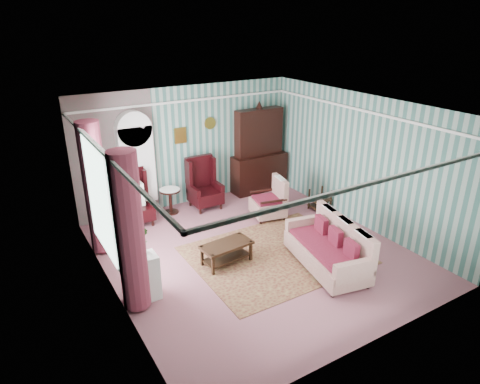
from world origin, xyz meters
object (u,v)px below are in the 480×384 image
dresser_hutch (260,148)px  round_side_table (171,201)px  coffee_table (227,253)px  wingback_left (134,199)px  seated_woman (135,200)px  bookcase (138,171)px  wingback_right (205,184)px  plant_stand (142,278)px  sofa (327,246)px  floral_armchair (268,198)px  nest_table (320,199)px

dresser_hutch → round_side_table: 2.75m
dresser_hutch → coffee_table: size_ratio=2.41×
dresser_hutch → wingback_left: bearing=-175.6°
dresser_hutch → seated_woman: (-3.50, -0.27, -0.59)m
bookcase → wingback_right: bearing=-14.6°
bookcase → coffee_table: bearing=-76.6°
round_side_table → coffee_table: (0.04, -2.65, -0.09)m
plant_stand → sofa: 3.36m
plant_stand → floral_armchair: (3.56, 1.51, 0.08)m
bookcase → round_side_table: 1.07m
nest_table → plant_stand: size_ratio=0.68×
seated_woman → plant_stand: 2.87m
nest_table → plant_stand: 5.02m
round_side_table → nest_table: 3.60m
plant_stand → coffee_table: bearing=8.1°
floral_armchair → coffee_table: size_ratio=0.98×
plant_stand → coffee_table: size_ratio=0.82×
seated_woman → coffee_table: 2.70m
sofa → coffee_table: (-1.51, 1.09, -0.26)m
bookcase → wingback_right: 1.63m
nest_table → sofa: (-1.62, -2.04, 0.20)m
nest_table → round_side_table: bearing=151.8°
dresser_hutch → floral_armchair: (-0.74, -1.51, -0.70)m
dresser_hutch → plant_stand: bearing=-144.9°
bookcase → floral_armchair: 3.06m
wingback_left → seated_woman: size_ratio=1.06×
seated_woman → floral_armchair: bearing=-24.2°
nest_table → sofa: size_ratio=0.28×
seated_woman → round_side_table: (0.90, 0.15, -0.29)m
seated_woman → sofa: size_ratio=0.62×
wingback_right → bookcase: bearing=165.4°
wingback_left → sofa: 4.35m
wingback_right → round_side_table: bearing=170.0°
wingback_right → plant_stand: bearing=-132.8°
coffee_table → wingback_right: bearing=72.0°
dresser_hutch → round_side_table: (-2.60, -0.12, -0.88)m
nest_table → wingback_left: bearing=159.2°
seated_woman → sofa: 4.35m
wingback_left → wingback_right: size_ratio=1.00×
nest_table → coffee_table: size_ratio=0.55×
bookcase → wingback_right: bookcase is taller
wingback_right → dresser_hutch: bearing=8.8°
bookcase → coffee_table: 3.11m
seated_woman → floral_armchair: seated_woman is taller
wingback_left → coffee_table: (0.94, -2.50, -0.42)m
round_side_table → seated_woman: bearing=-170.5°
floral_armchair → coffee_table: bearing=136.8°
round_side_table → coffee_table: bearing=-89.2°
wingback_right → plant_stand: size_ratio=1.56×
seated_woman → wingback_left: bearing=0.0°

